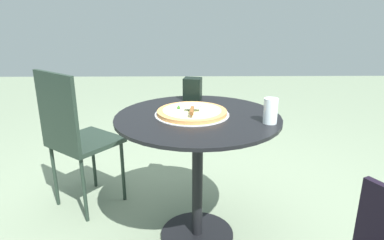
{
  "coord_description": "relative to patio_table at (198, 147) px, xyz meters",
  "views": [
    {
      "loc": [
        1.74,
        -0.05,
        1.31
      ],
      "look_at": [
        -0.02,
        -0.03,
        0.73
      ],
      "focal_mm": 31.88,
      "sensor_mm": 36.0,
      "label": 1
    }
  ],
  "objects": [
    {
      "name": "pizza_on_tray",
      "position": [
        -0.02,
        -0.03,
        0.19
      ],
      "size": [
        0.4,
        0.4,
        0.04
      ],
      "color": "silver",
      "rests_on": "patio_table"
    },
    {
      "name": "patio_chair_far",
      "position": [
        -0.32,
        -0.78,
        -0.03
      ],
      "size": [
        0.54,
        0.54,
        0.95
      ],
      "color": "#202F26",
      "rests_on": "ground"
    },
    {
      "name": "pizza_server",
      "position": [
        0.02,
        -0.03,
        0.23
      ],
      "size": [
        0.21,
        0.09,
        0.02
      ],
      "color": "silver",
      "rests_on": "pizza_on_tray"
    },
    {
      "name": "ground_plane",
      "position": [
        0.0,
        0.0,
        -0.58
      ],
      "size": [
        10.0,
        10.0,
        0.0
      ],
      "primitive_type": "plane",
      "color": "gray"
    },
    {
      "name": "patio_table",
      "position": [
        0.0,
        0.0,
        0.0
      ],
      "size": [
        0.89,
        0.89,
        0.76
      ],
      "color": "black",
      "rests_on": "ground"
    },
    {
      "name": "drinking_cup",
      "position": [
        0.12,
        0.36,
        0.25
      ],
      "size": [
        0.07,
        0.07,
        0.13
      ],
      "primitive_type": "cylinder",
      "color": "white",
      "rests_on": "patio_table"
    },
    {
      "name": "napkin_dispenser",
      "position": [
        -0.35,
        -0.02,
        0.25
      ],
      "size": [
        0.11,
        0.12,
        0.14
      ],
      "primitive_type": "cube",
      "rotation": [
        0.0,
        0.0,
        1.37
      ],
      "color": "black",
      "rests_on": "patio_table"
    }
  ]
}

